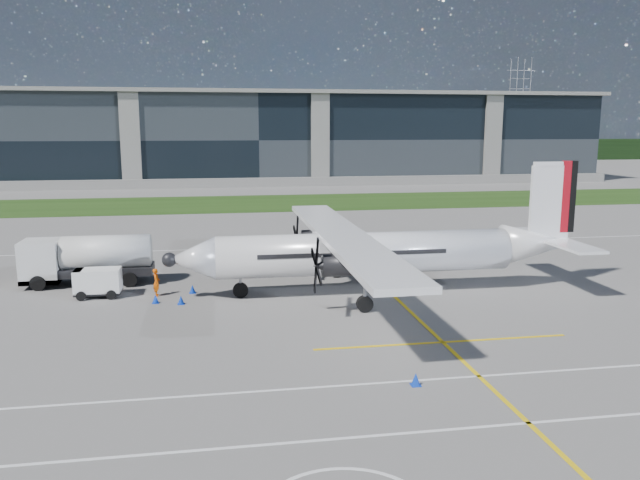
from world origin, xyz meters
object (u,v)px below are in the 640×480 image
Objects in this scene: turboprop_aircraft at (380,228)px; ground_crew_person at (156,280)px; safety_cone_nose_stbd at (192,289)px; safety_cone_nose_port at (181,300)px; safety_cone_portwing at (416,379)px; safety_cone_fwd at (155,299)px; baggage_tug at (98,283)px; safety_cone_stbdwing at (300,247)px; pylon_east at (519,109)px; fuel_tanker_truck at (78,260)px.

turboprop_aircraft is 13.82× the size of ground_crew_person.
safety_cone_nose_stbd is 2.35m from safety_cone_nose_port.
safety_cone_portwing is at bearing -59.51° from safety_cone_nose_stbd.
turboprop_aircraft is 51.12× the size of safety_cone_fwd.
ground_crew_person reaches higher than safety_cone_fwd.
safety_cone_portwing is at bearing -50.67° from safety_cone_fwd.
baggage_tug is at bearing 150.32° from safety_cone_fwd.
turboprop_aircraft is at bearing -77.58° from safety_cone_stbdwing.
pylon_east is 60.00× the size of safety_cone_nose_stbd.
baggage_tug is 5.45× the size of safety_cone_nose_port.
safety_cone_nose_port is at bearing -175.92° from turboprop_aircraft.
safety_cone_nose_stbd is 2.68m from safety_cone_fwd.
safety_cone_portwing is at bearing -46.82° from baggage_tug.
turboprop_aircraft reaches higher than safety_cone_fwd.
pylon_east is 11.00× the size of baggage_tug.
fuel_tanker_truck is 7.31m from safety_cone_fwd.
safety_cone_fwd is (-9.98, -13.87, 0.00)m from safety_cone_stbdwing.
turboprop_aircraft is 9.38× the size of baggage_tug.
turboprop_aircraft is at bearing 4.08° from safety_cone_nose_port.
ground_crew_person is 2.14m from safety_cone_nose_stbd.
safety_cone_nose_stbd is (5.33, -0.09, -0.57)m from baggage_tug.
safety_cone_nose_port is (1.47, -2.04, -0.67)m from ground_crew_person.
turboprop_aircraft is at bearing 81.01° from safety_cone_portwing.
safety_cone_stbdwing is (15.03, 8.75, -1.28)m from fuel_tanker_truck.
turboprop_aircraft is at bearing -5.42° from baggage_tug.
baggage_tug is 5.45× the size of safety_cone_stbdwing.
turboprop_aircraft reaches higher than safety_cone_nose_port.
turboprop_aircraft is 51.12× the size of safety_cone_nose_stbd.
safety_cone_stbdwing is at bearing 41.83° from baggage_tug.
safety_cone_fwd and safety_cone_portwing have the same top height.
safety_cone_portwing is (0.83, -27.06, 0.00)m from safety_cone_stbdwing.
ground_crew_person is 15.88m from safety_cone_stbdwing.
safety_cone_stbdwing is (-85.57, -133.37, -14.75)m from pylon_east.
safety_cone_fwd is 17.05m from safety_cone_portwing.
safety_cone_nose_stbd is 14.46m from safety_cone_stbdwing.
safety_cone_nose_port is 16.69m from safety_cone_stbdwing.
baggage_tug is at bearing 174.58° from turboprop_aircraft.
baggage_tug is 17.92m from safety_cone_stbdwing.
safety_cone_nose_port is 1.00× the size of safety_cone_fwd.
safety_cone_stbdwing and safety_cone_portwing have the same top height.
ground_crew_person is 18.35m from safety_cone_portwing.
ground_crew_person is at bearing -129.24° from safety_cone_stbdwing.
fuel_tanker_truck is 3.68m from baggage_tug.
turboprop_aircraft is 13.38m from ground_crew_person.
turboprop_aircraft is 51.12× the size of safety_cone_nose_port.
baggage_tug is 3.33m from ground_crew_person.
ground_crew_person is 3.70× the size of safety_cone_nose_stbd.
safety_cone_stbdwing is 1.00× the size of safety_cone_portwing.
pylon_east is at bearing 57.23° from safety_cone_nose_stbd.
safety_cone_portwing is at bearing -88.25° from safety_cone_stbdwing.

